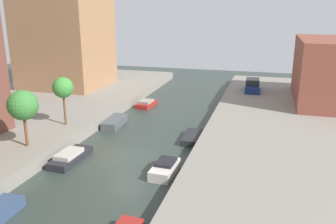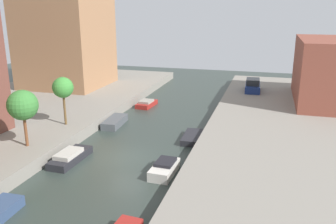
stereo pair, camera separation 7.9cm
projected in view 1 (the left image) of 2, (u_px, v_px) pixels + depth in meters
ground_plane at (127, 158)px, 27.17m from camera, size 84.00×84.00×0.00m
apartment_tower_far at (63, 6)px, 45.26m from camera, size 10.00×9.76×20.58m
street_tree_2 at (23, 105)px, 25.95m from camera, size 2.26×2.26×4.34m
street_tree_3 at (63, 88)px, 30.88m from camera, size 1.84×1.84×4.31m
parked_car at (252, 86)px, 44.43m from camera, size 2.00×4.33×1.62m
moored_boat_left_2 at (70, 157)px, 26.42m from camera, size 1.60×4.09×0.86m
moored_boat_left_3 at (115, 122)px, 34.63m from camera, size 1.67×3.88×0.69m
moored_boat_left_4 at (146, 104)px, 41.32m from camera, size 1.79×3.30×0.76m
moored_boat_right_2 at (165, 169)px, 24.42m from camera, size 1.53×3.06×0.91m
moored_boat_right_3 at (193, 137)px, 30.75m from camera, size 1.70×3.52×0.51m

